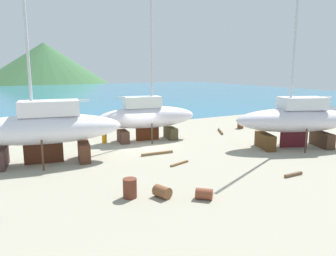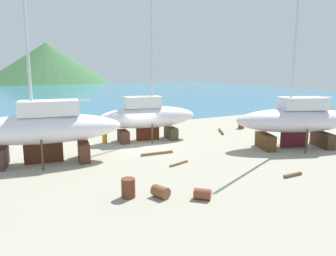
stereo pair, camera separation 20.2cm
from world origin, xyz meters
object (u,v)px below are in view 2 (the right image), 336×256
object	(u,v)px
barrel_by_slipway	(241,124)
sailboat_large_starboard	(296,119)
barrel_rust_far	(202,194)
barrel_blue_faded	(161,192)
sailboat_far_slipway	(147,116)
barrel_tar_black	(128,188)
sailboat_mid_port	(43,128)
worker	(104,132)

from	to	relation	value
barrel_by_slipway	sailboat_large_starboard	bearing A→B (deg)	-103.10
barrel_rust_far	barrel_blue_faded	bearing A→B (deg)	144.27
sailboat_large_starboard	barrel_blue_faded	xyz separation A→B (m)	(-13.81, -3.70, -1.95)
sailboat_far_slipway	barrel_tar_black	size ratio (longest dim) A/B	14.05
sailboat_mid_port	worker	world-z (taller)	sailboat_mid_port
worker	sailboat_mid_port	bearing A→B (deg)	-176.53
sailboat_mid_port	barrel_tar_black	distance (m)	8.63
barrel_blue_faded	barrel_by_slipway	bearing A→B (deg)	37.32
barrel_blue_faded	worker	bearing A→B (deg)	83.81
barrel_rust_far	barrel_tar_black	distance (m)	3.57
sailboat_large_starboard	barrel_tar_black	xyz separation A→B (m)	(-15.16, -2.94, -1.77)
barrel_blue_faded	barrel_tar_black	distance (m)	1.57
sailboat_far_slipway	barrel_by_slipway	xyz separation A→B (m)	(10.86, 0.34, -1.67)
sailboat_mid_port	sailboat_far_slipway	size ratio (longest dim) A/B	1.38
sailboat_mid_port	barrel_by_slipway	size ratio (longest dim) A/B	22.38
sailboat_mid_port	sailboat_large_starboard	bearing A→B (deg)	175.03
barrel_rust_far	sailboat_far_slipway	bearing A→B (deg)	75.79
barrel_tar_black	sailboat_mid_port	bearing A→B (deg)	107.91
worker	barrel_tar_black	size ratio (longest dim) A/B	1.85
sailboat_far_slipway	barrel_blue_faded	xyz separation A→B (m)	(-4.88, -11.66, -1.80)
sailboat_far_slipway	barrel_tar_black	xyz separation A→B (m)	(-6.24, -10.90, -1.61)
worker	barrel_by_slipway	size ratio (longest dim) A/B	2.14
sailboat_mid_port	worker	xyz separation A→B (m)	(5.30, 3.73, -1.46)
worker	barrel_rust_far	bearing A→B (deg)	-120.53
barrel_blue_faded	sailboat_far_slipway	bearing A→B (deg)	67.28
barrel_by_slipway	sailboat_far_slipway	bearing A→B (deg)	-178.23
barrel_by_slipway	barrel_tar_black	xyz separation A→B (m)	(-17.09, -11.24, 0.06)
sailboat_large_starboard	barrel_by_slipway	world-z (taller)	sailboat_large_starboard
barrel_by_slipway	worker	bearing A→B (deg)	177.97
barrel_by_slipway	barrel_tar_black	distance (m)	20.46
barrel_rust_far	barrel_by_slipway	bearing A→B (deg)	43.04
sailboat_far_slipway	sailboat_large_starboard	distance (m)	11.96
barrel_by_slipway	barrel_rust_far	size ratio (longest dim) A/B	1.03
sailboat_far_slipway	barrel_rust_far	bearing A→B (deg)	-94.99
sailboat_far_slipway	barrel_by_slipway	bearing A→B (deg)	10.99
sailboat_mid_port	barrel_rust_far	distance (m)	11.60
worker	barrel_by_slipway	bearing A→B (deg)	-33.72
worker	barrel_tar_black	bearing A→B (deg)	-134.69
worker	sailboat_large_starboard	bearing A→B (deg)	-66.97
barrel_blue_faded	barrel_rust_far	distance (m)	2.01
barrel_blue_faded	barrel_rust_far	xyz separation A→B (m)	(1.63, -1.17, -0.02)
worker	barrel_tar_black	world-z (taller)	worker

